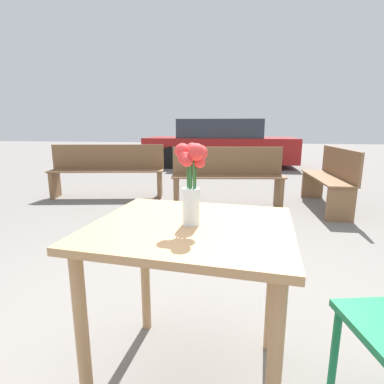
# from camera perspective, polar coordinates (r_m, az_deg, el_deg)

# --- Properties ---
(ground_plane) EXTENTS (40.00, 40.00, 0.00)m
(ground_plane) POSITION_cam_1_polar(r_m,az_deg,el_deg) (1.63, -0.09, -32.02)
(ground_plane) COLOR slate
(table_front) EXTENTS (0.86, 0.77, 0.75)m
(table_front) POSITION_cam_1_polar(r_m,az_deg,el_deg) (1.28, -0.10, -11.51)
(table_front) COLOR tan
(table_front) RESTS_ON ground_plane
(flower_vase) EXTENTS (0.13, 0.12, 0.33)m
(flower_vase) POSITION_cam_1_polar(r_m,az_deg,el_deg) (1.18, 0.01, 2.39)
(flower_vase) COLOR silver
(flower_vase) RESTS_ON table_front
(bench_near) EXTENTS (1.64, 0.58, 0.85)m
(bench_near) POSITION_cam_1_polar(r_m,az_deg,el_deg) (4.40, 6.76, 3.40)
(bench_near) COLOR brown
(bench_near) RESTS_ON ground_plane
(bench_middle) EXTENTS (1.86, 0.70, 0.85)m
(bench_middle) POSITION_cam_1_polar(r_m,az_deg,el_deg) (5.13, -15.74, 4.42)
(bench_middle) COLOR brown
(bench_middle) RESTS_ON ground_plane
(bench_far) EXTENTS (0.41, 1.42, 0.85)m
(bench_far) POSITION_cam_1_polar(r_m,az_deg,el_deg) (4.62, 25.00, 2.62)
(bench_far) COLOR brown
(bench_far) RESTS_ON ground_plane
(parked_car) EXTENTS (4.30, 1.93, 1.34)m
(parked_car) POSITION_cam_1_polar(r_m,az_deg,el_deg) (8.92, 5.40, 9.09)
(parked_car) COLOR maroon
(parked_car) RESTS_ON ground_plane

